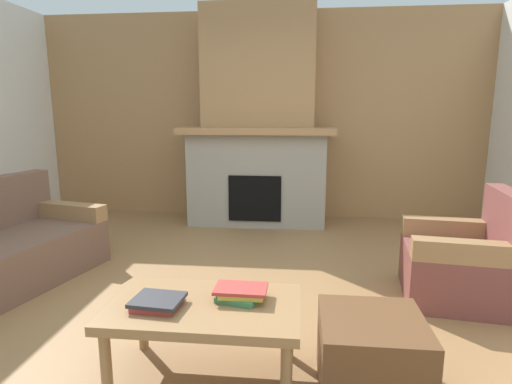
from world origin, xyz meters
name	(u,v)px	position (x,y,z in m)	size (l,w,h in m)	color
ground	(221,315)	(0.00, 0.00, 0.00)	(9.00, 9.00, 0.00)	olive
wall_back_wood_panel	(261,117)	(0.00, 3.00, 1.35)	(6.00, 0.12, 2.70)	#A87A4C
fireplace	(258,132)	(0.00, 2.62, 1.16)	(1.90, 0.82, 2.70)	gray
armchair	(464,262)	(1.79, 0.47, 0.29)	(0.85, 0.85, 0.85)	brown
coffee_table	(205,313)	(0.05, -0.69, 0.38)	(1.00, 0.60, 0.43)	#997047
ottoman	(371,355)	(0.91, -0.71, 0.20)	(0.52, 0.52, 0.40)	brown
book_stack_near_edge	(157,302)	(-0.18, -0.75, 0.46)	(0.27, 0.24, 0.05)	#B23833
book_stack_center	(240,293)	(0.23, -0.63, 0.47)	(0.28, 0.20, 0.07)	#3D7F4C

